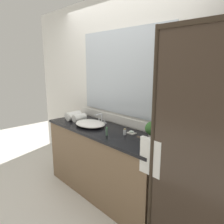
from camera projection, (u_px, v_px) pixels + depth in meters
ground_plane at (104, 193)px, 2.92m from camera, size 8.00×8.00×0.00m
wall_back_with_mirror at (123, 95)px, 2.86m from camera, size 4.40×0.06×2.60m
vanity_cabinet at (105, 162)px, 2.83m from camera, size 1.80×0.58×0.90m
shower_enclosure at (193, 156)px, 1.66m from camera, size 1.20×0.59×2.00m
sink_basin at (90, 124)px, 2.87m from camera, size 0.45×0.35×0.07m
faucet at (101, 120)px, 2.99m from camera, size 0.17×0.13×0.14m
potted_plant at (153, 130)px, 2.30m from camera, size 0.17×0.17×0.21m
soap_dish at (132, 132)px, 2.56m from camera, size 0.10×0.07×0.04m
amenity_bottle_lotion at (125, 132)px, 2.51m from camera, size 0.03×0.03×0.08m
amenity_bottle_conditioner at (144, 142)px, 2.17m from camera, size 0.03×0.03×0.09m
amenity_bottle_shampoo at (107, 132)px, 2.49m from camera, size 0.03×0.03×0.10m
rolled_towel_near_edge at (73, 115)px, 3.28m from camera, size 0.13×0.26×0.10m
rolled_towel_middle at (74, 116)px, 3.16m from camera, size 0.12×0.21×0.12m
rolled_towel_far_edge at (79, 118)px, 3.10m from camera, size 0.11×0.19×0.10m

